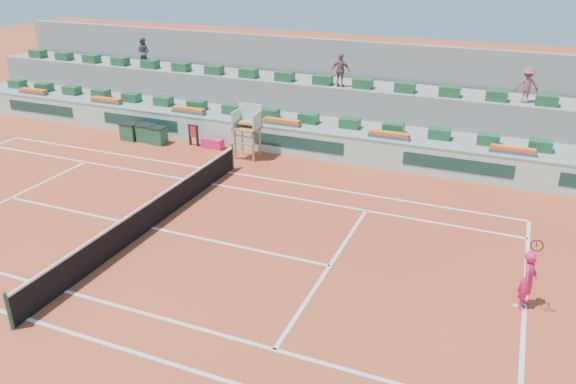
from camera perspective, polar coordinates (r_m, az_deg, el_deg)
name	(u,v)px	position (r m, az deg, el deg)	size (l,w,h in m)	color
ground	(152,228)	(19.73, -13.67, -3.57)	(90.00, 90.00, 0.00)	#9C381E
seating_tier_lower	(277,125)	(28.11, -1.12, 6.84)	(36.00, 4.00, 1.20)	gray
seating_tier_upper	(289,103)	(29.33, 0.14, 9.01)	(36.00, 2.40, 2.60)	gray
stadium_back_wall	(301,80)	(30.56, 1.31, 11.36)	(36.00, 0.40, 4.40)	gray
player_bag	(213,143)	(26.81, -7.67, 4.93)	(1.02, 0.45, 0.45)	#E21D64
spectator_left	(143,52)	(32.66, -14.51, 13.58)	(0.76, 0.60, 1.57)	#4B4C57
spectator_mid	(341,70)	(27.16, 5.38, 12.19)	(0.92, 0.38, 1.56)	#744D59
spectator_right	(527,85)	(26.31, 23.10, 9.94)	(0.97, 0.56, 1.50)	#8F4752
court_lines	(152,228)	(19.72, -13.67, -3.56)	(23.89, 11.09, 0.01)	silver
tennis_net	(150,214)	(19.49, -13.82, -2.20)	(0.10, 11.97, 1.10)	black
advertising_hoarding	(259,137)	(26.19, -3.01, 5.58)	(36.00, 0.34, 1.26)	#A9D5C0
umpire_chair	(248,124)	(25.06, -4.09, 6.89)	(1.10, 0.90, 2.40)	#9F673C
seat_row_lower	(269,113)	(27.09, -1.90, 7.98)	(32.90, 0.60, 0.44)	#1B532C
seat_row_upper	(285,76)	(28.43, -0.33, 11.68)	(32.90, 0.60, 0.44)	#1B532C
flower_planters	(234,116)	(27.07, -5.52, 7.68)	(26.80, 0.36, 0.28)	#535353
drink_cooler_a	(158,135)	(27.79, -13.07, 5.63)	(0.77, 0.66, 0.84)	#194D31
drink_cooler_b	(146,133)	(28.32, -14.21, 5.86)	(0.83, 0.71, 0.84)	#194D31
drink_cooler_c	(130,131)	(28.75, -15.74, 5.96)	(0.82, 0.71, 0.84)	#194D31
towel_rack	(193,133)	(27.14, -9.59, 5.88)	(0.56, 0.09, 1.03)	black
tennis_player	(528,279)	(16.16, 23.22, -8.16)	(0.52, 0.90, 2.28)	#E21D64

